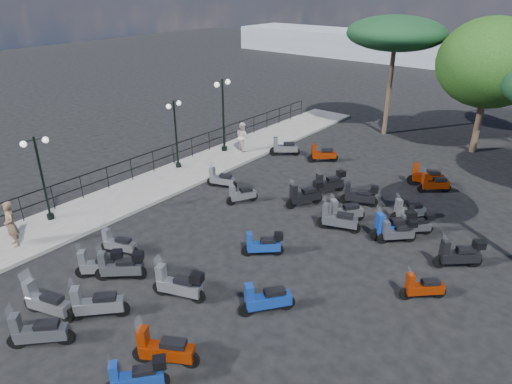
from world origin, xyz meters
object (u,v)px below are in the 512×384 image
Objects in this scene: scooter_1 at (100,265)px; scooter_11 at (322,154)px; scooter_5 at (284,148)px; scooter_16 at (360,196)px; scooter_22 at (345,212)px; scooter_29 at (408,211)px; scooter_14 at (263,245)px; scooter_17 at (426,177)px; scooter_15 at (338,220)px; scooter_23 at (434,184)px; scooter_9 at (305,195)px; scooter_3 at (221,179)px; scooter_27 at (459,255)px; lamp_post_1 at (176,130)px; broadleaf_tree at (491,63)px; pedestrian_far at (243,137)px; scooter_28 at (394,226)px; scooter_10 at (329,183)px; scooter_30 at (415,225)px; scooter_8 at (179,285)px; scooter_13 at (164,350)px; scooter_12 at (96,304)px; scooter_2 at (118,244)px; scooter_0 at (46,303)px; scooter_21 at (398,232)px; scooter_4 at (241,195)px; scooter_6 at (38,332)px; lamp_post_0 at (41,173)px; pine_2 at (396,33)px; scooter_20 at (266,300)px; scooter_19 at (137,377)px; scooter_26 at (422,288)px; scooter_7 at (121,267)px.

scooter_1 is 13.87m from scooter_11.
scooter_5 is 0.91× the size of scooter_16.
scooter_22 is 2.68m from scooter_29.
scooter_17 reaches higher than scooter_14.
scooter_23 is (1.73, 5.99, -0.04)m from scooter_15.
scooter_23 is (0.55, -0.49, -0.06)m from scooter_17.
scooter_9 is at bearing 60.56° from scooter_29.
scooter_5 is (-0.20, 5.49, 0.05)m from scooter_3.
scooter_27 is at bearing -99.67° from scooter_14.
lamp_post_1 is 17.23m from broadleaf_tree.
scooter_28 is at bearing -179.48° from pedestrian_far.
scooter_30 is (4.61, -1.30, -0.06)m from scooter_10.
scooter_8 is (8.07, -7.35, -1.64)m from lamp_post_1.
scooter_13 reaches higher than scooter_16.
scooter_22 is at bearing -62.87° from scooter_12.
scooter_16 reaches higher than scooter_2.
pedestrian_far is 7.47m from scooter_9.
lamp_post_1 reaches higher than scooter_23.
scooter_0 is 1.12× the size of scooter_10.
scooter_27 is (2.33, -0.25, 0.06)m from scooter_21.
scooter_12 is at bearing 155.25° from scooter_5.
scooter_4 is 0.80× the size of scooter_8.
broadleaf_tree is (4.74, 23.78, 4.57)m from scooter_6.
scooter_10 is 11.76m from broadleaf_tree.
scooter_9 is at bearing 58.64° from lamp_post_0.
scooter_15 is at bearing 60.89° from scooter_28.
broadleaf_tree reaches higher than scooter_23.
scooter_15 is 0.23× the size of pine_2.
scooter_8 is 0.24× the size of pine_2.
scooter_1 is at bearing 100.13° from scooter_14.
scooter_12 reaches higher than scooter_21.
pine_2 is (-4.74, 18.80, 5.73)m from scooter_20.
scooter_14 is 9.74m from scooter_23.
broadleaf_tree reaches higher than scooter_1.
pedestrian_far is 6.61m from scooter_4.
scooter_0 is 1.09× the size of scooter_13.
scooter_29 is at bearing 140.89° from scooter_23.
scooter_29 is at bearing -92.20° from scooter_3.
scooter_3 is 11.02m from scooter_27.
scooter_0 is at bearing 138.87° from scooter_17.
scooter_17 reaches higher than scooter_4.
scooter_23 reaches higher than scooter_19.
scooter_13 is 10.88m from scooter_30.
scooter_28 is (8.63, -4.86, 0.08)m from scooter_5.
scooter_9 reaches higher than scooter_15.
scooter_9 is at bearing -107.41° from broadleaf_tree.
lamp_post_0 reaches higher than scooter_22.
scooter_7 is at bearing 78.87° from scooter_26.
scooter_14 is (-1.18, 5.70, -0.04)m from scooter_13.
scooter_1 is 22.22m from broadleaf_tree.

